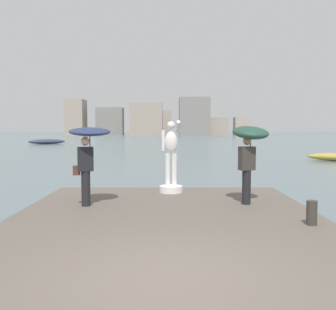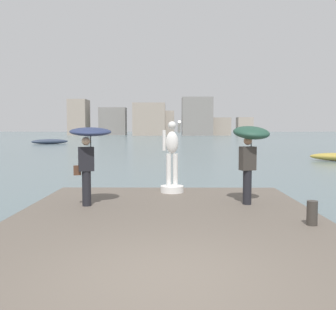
# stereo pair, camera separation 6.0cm
# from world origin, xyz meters

# --- Properties ---
(ground_plane) EXTENTS (400.00, 400.00, 0.00)m
(ground_plane) POSITION_xyz_m (0.00, 40.00, 0.00)
(ground_plane) COLOR slate
(pier) EXTENTS (6.93, 10.58, 0.40)m
(pier) POSITION_xyz_m (0.00, 2.29, 0.20)
(pier) COLOR #60564C
(pier) RESTS_ON ground
(statue_white_figure) EXTENTS (0.70, 0.91, 2.19)m
(statue_white_figure) POSITION_xyz_m (0.12, 6.67, 1.22)
(statue_white_figure) COLOR white
(statue_white_figure) RESTS_ON pier
(onlooker_left) EXTENTS (1.28, 1.29, 2.00)m
(onlooker_left) POSITION_xyz_m (-1.96, 4.65, 1.94)
(onlooker_left) COLOR black
(onlooker_left) RESTS_ON pier
(onlooker_right) EXTENTS (1.18, 1.20, 2.06)m
(onlooker_right) POSITION_xyz_m (2.11, 4.88, 1.97)
(onlooker_right) COLOR black
(onlooker_right) RESTS_ON pier
(mooring_bollard) EXTENTS (0.21, 0.21, 0.49)m
(mooring_bollard) POSITION_xyz_m (2.93, 2.71, 0.65)
(mooring_bollard) COLOR #38332D
(mooring_bollard) RESTS_ON pier
(boat_mid) EXTENTS (5.28, 3.64, 0.73)m
(boat_mid) POSITION_xyz_m (-17.66, 51.24, 0.36)
(boat_mid) COLOR #2D384C
(boat_mid) RESTS_ON ground
(distant_skyline) EXTENTS (59.76, 13.68, 11.86)m
(distant_skyline) POSITION_xyz_m (-5.20, 118.41, 5.01)
(distant_skyline) COLOR gray
(distant_skyline) RESTS_ON ground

